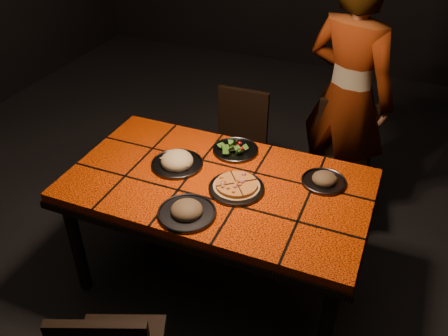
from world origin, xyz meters
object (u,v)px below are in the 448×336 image
at_px(dining_table, 218,193).
at_px(plate_pizza, 237,187).
at_px(diner, 348,97).
at_px(chair_far_right, 342,157).
at_px(plate_pasta, 177,162).
at_px(chair_far_left, 238,139).

height_order(dining_table, plate_pizza, plate_pizza).
xyz_separation_m(dining_table, diner, (0.48, 1.03, 0.20)).
relative_size(chair_far_right, plate_pasta, 2.94).
bearing_deg(diner, plate_pasta, 74.55).
bearing_deg(diner, dining_table, 86.86).
xyz_separation_m(chair_far_left, diner, (0.69, 0.16, 0.40)).
bearing_deg(plate_pizza, diner, 70.96).
bearing_deg(dining_table, plate_pasta, 169.18).
height_order(diner, plate_pasta, diner).
distance_m(dining_table, chair_far_right, 1.05).
bearing_deg(plate_pasta, chair_far_left, 85.96).
distance_m(plate_pizza, plate_pasta, 0.39).
height_order(chair_far_right, diner, diner).
distance_m(dining_table, diner, 1.15).
relative_size(chair_far_right, plate_pizza, 2.48).
bearing_deg(plate_pasta, plate_pizza, -11.68).
distance_m(chair_far_left, plate_pasta, 0.87).
xyz_separation_m(dining_table, plate_pasta, (-0.27, 0.05, 0.10)).
bearing_deg(dining_table, diner, 64.73).
bearing_deg(chair_far_left, diner, 11.97).
xyz_separation_m(diner, plate_pizza, (-0.36, -1.06, -0.10)).
distance_m(chair_far_right, diner, 0.40).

